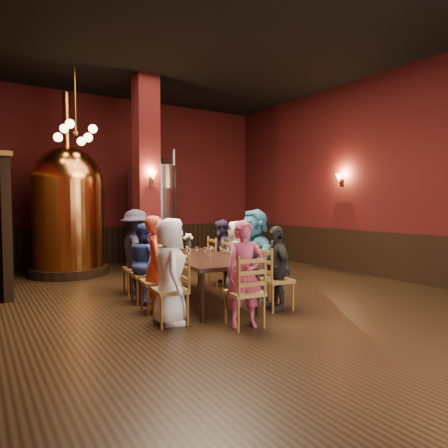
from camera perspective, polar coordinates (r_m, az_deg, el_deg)
room at (r=6.94m, az=-0.22°, el=8.07°), size 10.00×10.02×4.50m
wainscot_right at (r=9.68m, az=20.14°, el=-3.93°), size 0.08×9.90×1.00m
wainscot_back at (r=11.48m, az=-13.45°, el=-2.76°), size 7.90×0.08×1.00m
column at (r=9.31m, az=-11.04°, el=6.72°), size 0.58×0.58×4.50m
partition at (r=9.09m, az=-29.25°, el=-0.14°), size 0.22×3.50×2.40m
pendant_cluster at (r=9.08m, az=-20.40°, el=12.09°), size 0.90×0.90×1.70m
sconce_wall at (r=10.09m, az=16.49°, el=6.08°), size 0.20×0.20×0.36m
sconce_column at (r=9.03m, az=-10.35°, el=6.53°), size 0.20×0.20×0.36m
dining_table at (r=6.70m, az=-3.39°, el=-5.15°), size 1.27×2.50×0.75m
chair_0 at (r=5.53m, az=-7.70°, el=-9.32°), size 0.51×0.51×0.92m
person_0 at (r=5.48m, az=-7.72°, el=-6.68°), size 0.64×0.81×1.44m
chair_1 at (r=6.15m, az=-9.63°, el=-8.06°), size 0.51×0.51×0.92m
person_1 at (r=6.11m, az=-9.65°, el=-5.63°), size 0.53×0.62×1.45m
chair_2 at (r=6.78m, az=-11.17°, el=-7.05°), size 0.51×0.51×0.92m
person_2 at (r=6.75m, az=-11.18°, el=-5.42°), size 0.33×0.64×1.31m
chair_3 at (r=7.42m, az=-12.45°, el=-6.19°), size 0.51×0.51×0.92m
person_3 at (r=7.38m, az=-12.48°, el=-3.87°), size 0.59×1.00×1.53m
chair_4 at (r=6.24m, az=7.47°, el=-7.88°), size 0.51×0.51×0.92m
person_4 at (r=6.21m, az=7.48°, el=-6.22°), size 0.46×0.80×1.29m
chair_5 at (r=6.81m, az=4.38°, el=-6.96°), size 0.51×0.51×0.92m
person_5 at (r=6.76m, az=4.39°, el=-4.37°), size 0.64×1.48×1.54m
chair_6 at (r=7.38m, az=1.81°, el=-6.17°), size 0.51×0.51×0.92m
person_6 at (r=7.35m, az=1.81°, el=-4.68°), size 0.65×0.76×1.31m
chair_7 at (r=7.97m, az=-0.41°, el=-5.48°), size 0.51×0.51×0.92m
person_7 at (r=7.95m, az=-0.41°, el=-4.10°), size 0.55×0.71×1.31m
chair_8 at (r=5.36m, az=2.97°, el=-9.69°), size 0.51×0.51×0.92m
person_8 at (r=5.31m, az=2.97°, el=-7.13°), size 0.59×0.47×1.41m
copper_kettle at (r=9.72m, az=-21.35°, el=1.98°), size 1.74×1.74×4.11m
steel_vessel at (r=10.66m, az=-10.10°, el=2.28°), size 1.47×1.47×3.02m
rose_vase at (r=7.65m, az=-5.05°, el=-2.11°), size 0.19×0.19×0.31m
wine_glass_0 at (r=6.47m, az=-2.66°, el=-4.12°), size 0.07×0.07×0.17m
wine_glass_1 at (r=6.69m, az=-0.45°, el=-3.88°), size 0.07×0.07×0.17m
wine_glass_2 at (r=6.58m, az=-3.93°, el=-4.00°), size 0.07×0.07×0.17m
wine_glass_3 at (r=6.34m, az=-4.99°, el=-4.28°), size 0.07×0.07×0.17m
wine_glass_4 at (r=6.61m, az=-5.29°, el=-3.98°), size 0.07×0.07×0.17m
wine_glass_5 at (r=6.73m, az=-1.94°, el=-3.84°), size 0.07×0.07×0.17m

